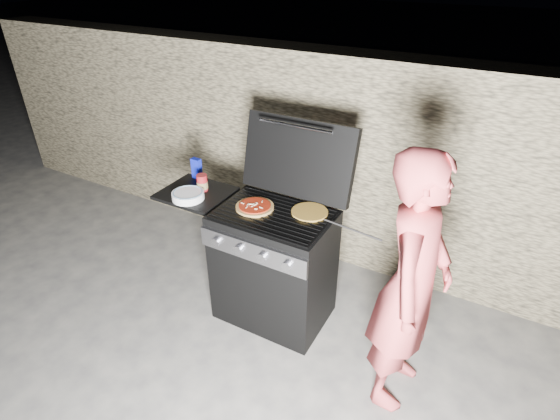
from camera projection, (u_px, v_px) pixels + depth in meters
The scene contains 10 objects.
ground at pixel (274, 312), 3.44m from camera, with size 50.00×50.00×0.00m, color #414141.
stone_wall at pixel (334, 159), 3.77m from camera, with size 8.00×0.35×1.80m, color #968763.
gas_grill at pixel (245, 256), 3.31m from camera, with size 1.34×0.79×0.91m, color black, non-canonical shape.
pizza_topped at pixel (255, 206), 3.02m from camera, with size 0.27×0.27×0.03m, color gold, non-canonical shape.
pizza_plain at pixel (310, 212), 2.97m from camera, with size 0.25×0.25×0.01m, color gold.
sauce_jar at pixel (202, 182), 3.25m from camera, with size 0.08×0.08×0.12m, color maroon.
blue_carton at pixel (197, 168), 3.41m from camera, with size 0.08×0.04×0.16m, color #0C19B2.
plate_stack at pixel (188, 195), 3.15m from camera, with size 0.23×0.23×0.05m, color white.
person at pixel (411, 286), 2.45m from camera, with size 0.60×0.40×1.66m, color #C24347.
tongs at pixel (351, 229), 2.72m from camera, with size 0.01×0.01×0.48m, color black.
Camera 1 is at (1.27, -2.21, 2.45)m, focal length 28.00 mm.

